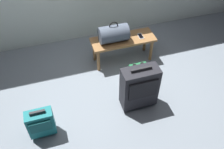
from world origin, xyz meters
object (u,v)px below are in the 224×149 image
at_px(suitcase_small_teal, 41,123).
at_px(backpack_green, 142,75).
at_px(bench, 123,42).
at_px(suitcase_upright_charcoal, 139,87).
at_px(duffel_bag_slate, 114,34).
at_px(cell_phone, 141,36).

height_order(suitcase_small_teal, backpack_green, suitcase_small_teal).
xyz_separation_m(bench, suitcase_upright_charcoal, (-0.10, -0.96, -0.00)).
distance_m(bench, backpack_green, 0.59).
bearing_deg(backpack_green, suitcase_upright_charcoal, -117.59).
bearing_deg(suitcase_small_teal, suitcase_upright_charcoal, 4.03).
height_order(bench, duffel_bag_slate, duffel_bag_slate).
distance_m(bench, suitcase_upright_charcoal, 0.96).
relative_size(duffel_bag_slate, cell_phone, 3.06).
bearing_deg(suitcase_upright_charcoal, duffel_bag_slate, 93.24).
bearing_deg(suitcase_small_teal, bench, 36.85).
xyz_separation_m(duffel_bag_slate, suitcase_upright_charcoal, (0.05, -0.96, -0.20)).
bearing_deg(bench, cell_phone, -3.69).
relative_size(duffel_bag_slate, suitcase_small_teal, 0.96).
height_order(cell_phone, backpack_green, cell_phone).
relative_size(bench, backpack_green, 2.63).
bearing_deg(bench, duffel_bag_slate, 180.00).
bearing_deg(cell_phone, suitcase_small_teal, -148.48).
bearing_deg(backpack_green, cell_phone, 72.92).
distance_m(duffel_bag_slate, suitcase_small_teal, 1.66).
xyz_separation_m(bench, backpack_green, (0.13, -0.52, -0.26)).
bearing_deg(duffel_bag_slate, suitcase_upright_charcoal, -86.76).
height_order(bench, suitcase_small_teal, suitcase_small_teal).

